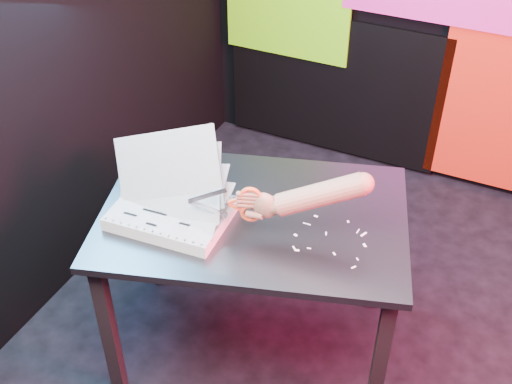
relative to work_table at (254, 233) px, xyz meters
The scene contains 7 objects.
room 0.87m from the work_table, 13.06° to the left, with size 3.01×3.01×2.71m.
backdrop 1.71m from the work_table, 70.21° to the left, with size 2.88×0.05×2.08m.
work_table is the anchor object (origin of this frame).
printout_stack 0.33m from the work_table, 149.36° to the right, with size 0.49×0.33×0.38m.
scissors 0.28m from the work_table, 76.47° to the right, with size 0.24×0.10×0.15m.
hand_forearm 0.38m from the work_table, 12.66° to the right, with size 0.42×0.19×0.20m.
paper_clippings 0.32m from the work_table, ahead, with size 0.26×0.24×0.00m.
Camera 1 is at (0.29, -1.77, 2.26)m, focal length 45.00 mm.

